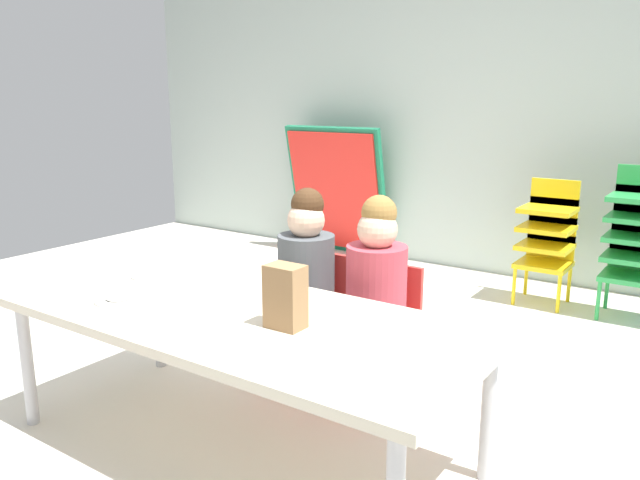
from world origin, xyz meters
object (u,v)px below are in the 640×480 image
Objects in this scene: folded_activity_table at (337,191)px; seated_child_near_camera at (307,268)px; seated_child_middle_seat at (377,281)px; donut_powdered_on_plate at (119,296)px; craft_table at (237,323)px; kid_chair_green_stack at (636,234)px; paper_bag_brown at (285,297)px; paper_plate_center_table at (152,275)px; kid_chair_yellow_stack at (548,234)px; paper_plate_near_edge at (119,300)px.

seated_child_near_camera is at bearing -60.07° from folded_activity_table.
seated_child_middle_seat reaches higher than donut_powdered_on_plate.
folded_activity_table reaches higher than seated_child_near_camera.
craft_table is 2.00× the size of kid_chair_green_stack.
paper_plate_center_table is (-0.87, 0.16, -0.11)m from paper_bag_brown.
kid_chair_green_stack is at bearing 58.87° from seated_child_near_camera.
seated_child_middle_seat is 0.99m from paper_plate_center_table.
folded_activity_table reaches higher than donut_powdered_on_plate.
folded_activity_table is (-1.25, 2.16, -0.02)m from seated_child_near_camera.
seated_child_middle_seat is at bearing -97.07° from kid_chair_yellow_stack.
kid_chair_green_stack is 5.11× the size of paper_plate_center_table.
craft_table is 2.65m from kid_chair_green_stack.
folded_activity_table is 4.94× the size of paper_bag_brown.
paper_plate_center_table is 1.89× the size of donut_powdered_on_plate.
kid_chair_green_stack is (1.10, 1.83, -0.04)m from seated_child_near_camera.
donut_powdered_on_plate is (-1.43, -2.63, 0.06)m from kid_chair_green_stack.
paper_plate_near_edge is (-0.92, -2.63, 0.10)m from kid_chair_yellow_stack.
donut_powdered_on_plate is (-0.69, -0.80, 0.02)m from seated_child_middle_seat.
paper_plate_center_table is (-0.49, -0.49, 0.00)m from seated_child_near_camera.
folded_activity_table is 3.25m from paper_bag_brown.
seated_child_middle_seat is 1.06m from paper_plate_near_edge.
kid_chair_green_stack is (0.51, 0.00, 0.06)m from kid_chair_yellow_stack.
seated_child_middle_seat is 0.66m from paper_bag_brown.
donut_powdered_on_plate is at bearing -160.56° from craft_table.
paper_plate_center_table is (-1.09, -2.32, 0.10)m from kid_chair_yellow_stack.
paper_bag_brown is 0.72m from donut_powdered_on_plate.
seated_child_middle_seat is at bearing 29.69° from paper_plate_center_table.
craft_table is at bearing -100.51° from kid_chair_yellow_stack.
paper_bag_brown reaches higher than paper_plate_center_table.
paper_bag_brown is 0.72m from paper_plate_near_edge.
kid_chair_yellow_stack is 0.74× the size of folded_activity_table.
donut_powdered_on_plate is (-0.46, -0.16, 0.06)m from craft_table.
paper_plate_near_edge reaches higher than craft_table.
craft_table is 2.51m from kid_chair_yellow_stack.
kid_chair_green_stack is at bearing 68.06° from seated_child_middle_seat.
seated_child_middle_seat is at bearing 49.03° from donut_powdered_on_plate.
paper_plate_near_edge is (0.92, -2.96, 0.02)m from folded_activity_table.
paper_plate_near_edge is at bearing -61.45° from paper_plate_center_table.
seated_child_near_camera is 0.69m from paper_plate_center_table.
kid_chair_yellow_stack is (0.46, 2.46, -0.05)m from craft_table.
paper_plate_center_table is at bearing -74.12° from folded_activity_table.
paper_plate_center_table is (-0.63, 0.14, 0.05)m from craft_table.
seated_child_middle_seat reaches higher than paper_plate_center_table.
craft_table is at bearing -12.88° from paper_plate_center_table.
kid_chair_yellow_stack is 4.44× the size of paper_plate_center_table.
kid_chair_green_stack is 2.99m from paper_plate_near_edge.
folded_activity_table is at bearing 116.32° from craft_table.
craft_table is 0.65m from seated_child_near_camera.
paper_bag_brown is (0.24, -0.02, 0.15)m from craft_table.
paper_plate_near_edge is at bearing 0.00° from donut_powdered_on_plate.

